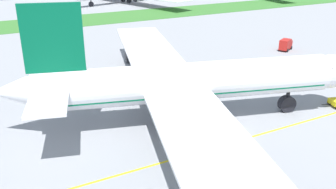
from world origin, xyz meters
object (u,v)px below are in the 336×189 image
ground_crew_wingwalker_port (281,184)px  service_truck_fuel_bowser (286,44)px  airliner_foreground (183,83)px  service_truck_baggage_loader (138,55)px

ground_crew_wingwalker_port → service_truck_fuel_bowser: bearing=45.2°
airliner_foreground → ground_crew_wingwalker_port: size_ratio=52.77×
ground_crew_wingwalker_port → airliner_foreground: bearing=92.2°
airliner_foreground → ground_crew_wingwalker_port: bearing=-87.8°
ground_crew_wingwalker_port → service_truck_baggage_loader: size_ratio=0.26×
airliner_foreground → service_truck_baggage_loader: bearing=78.3°
airliner_foreground → ground_crew_wingwalker_port: (0.81, -20.80, -5.43)m
ground_crew_wingwalker_port → service_truck_baggage_loader: bearing=83.6°
airliner_foreground → ground_crew_wingwalker_port: airliner_foreground is taller
airliner_foreground → service_truck_fuel_bowser: (45.68, 24.31, -4.82)m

